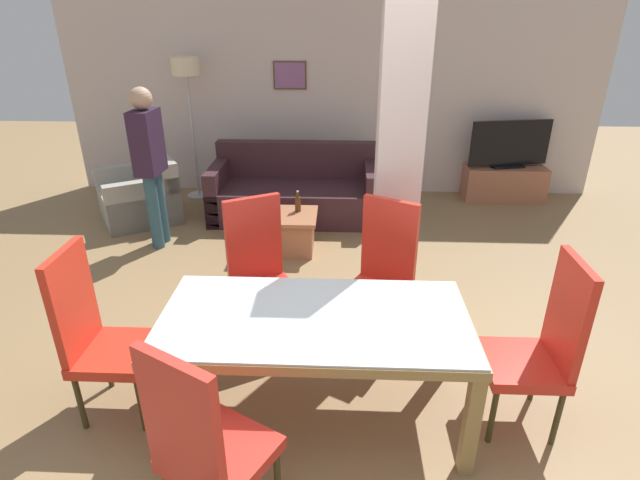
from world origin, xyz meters
The scene contains 17 objects.
ground_plane centered at (0.00, 0.00, 0.00)m, with size 18.00×18.00×0.00m, color olive.
back_wall centered at (0.00, 4.44, 1.35)m, with size 7.20×0.09×2.70m.
divider_pillar centered at (0.59, 1.35, 1.35)m, with size 0.35×0.29×2.70m.
dining_table centered at (0.00, 0.00, 0.61)m, with size 1.85×0.92×0.75m.
dining_chair_far_left centered at (-0.46, 0.84, 0.60)m, with size 0.62×0.62×1.15m.
dining_chair_head_left centered at (-1.34, 0.00, 0.60)m, with size 0.46×0.46×1.15m.
dining_chair_far_right centered at (0.46, 0.84, 0.60)m, with size 0.62×0.62×1.15m.
dining_chair_near_left centered at (-0.46, -0.83, 0.60)m, with size 0.63×0.63×1.15m.
dining_chair_head_right centered at (1.36, 0.00, 0.60)m, with size 0.46×0.46×1.15m.
sofa centered at (-0.43, 3.44, 0.29)m, with size 2.05×0.95×0.87m.
armchair centered at (-2.33, 3.25, 0.27)m, with size 1.20×1.22×0.77m.
coffee_table centered at (-0.48, 2.43, 0.21)m, with size 0.74×0.57×0.41m.
bottle centered at (-0.32, 2.53, 0.50)m, with size 0.06×0.06×0.23m.
tv_stand centered at (2.38, 4.16, 0.23)m, with size 1.07×0.40×0.46m.
tv_screen centered at (2.38, 4.16, 0.76)m, with size 1.08×0.28×0.63m.
floor_lamp centered at (-1.85, 4.09, 1.57)m, with size 0.36×0.36×1.85m.
standing_person centered at (-1.86, 2.51, 0.99)m, with size 0.24×0.39×1.71m.
Camera 1 is at (0.14, -2.48, 2.40)m, focal length 28.00 mm.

